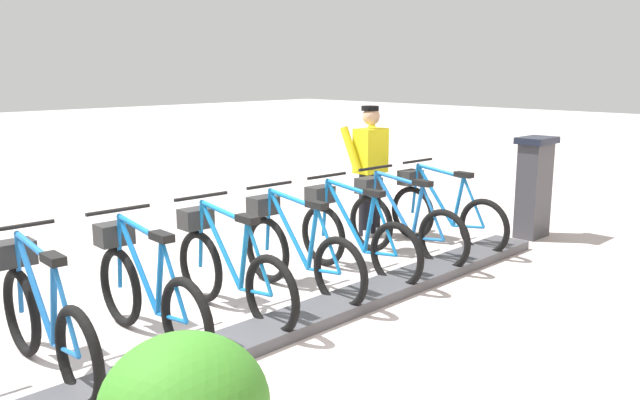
% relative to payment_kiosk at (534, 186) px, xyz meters
% --- Properties ---
extents(ground_plane, '(60.00, 60.00, 0.00)m').
position_rel_payment_kiosk_xyz_m(ground_plane, '(-0.05, 4.99, -0.67)').
color(ground_plane, '#C0B3B1').
extents(dock_rail_base, '(0.44, 8.82, 0.10)m').
position_rel_payment_kiosk_xyz_m(dock_rail_base, '(-0.05, 4.99, -0.62)').
color(dock_rail_base, '#47474C').
rests_on(dock_rail_base, ground).
extents(payment_kiosk, '(0.36, 0.52, 1.28)m').
position_rel_payment_kiosk_xyz_m(payment_kiosk, '(0.00, 0.00, 0.00)').
color(payment_kiosk, '#38383D').
rests_on(payment_kiosk, ground).
extents(bike_docked_0, '(1.72, 0.54, 1.02)m').
position_rel_payment_kiosk_xyz_m(bike_docked_0, '(0.57, 1.18, -0.24)').
color(bike_docked_0, black).
rests_on(bike_docked_0, ground).
extents(bike_docked_1, '(1.72, 0.54, 1.02)m').
position_rel_payment_kiosk_xyz_m(bike_docked_1, '(0.57, 1.98, -0.24)').
color(bike_docked_1, black).
rests_on(bike_docked_1, ground).
extents(bike_docked_2, '(1.72, 0.54, 1.02)m').
position_rel_payment_kiosk_xyz_m(bike_docked_2, '(0.57, 2.78, -0.24)').
color(bike_docked_2, black).
rests_on(bike_docked_2, ground).
extents(bike_docked_3, '(1.72, 0.54, 1.02)m').
position_rel_payment_kiosk_xyz_m(bike_docked_3, '(0.57, 3.58, -0.24)').
color(bike_docked_3, black).
rests_on(bike_docked_3, ground).
extents(bike_docked_4, '(1.72, 0.54, 1.02)m').
position_rel_payment_kiosk_xyz_m(bike_docked_4, '(0.57, 4.38, -0.24)').
color(bike_docked_4, black).
rests_on(bike_docked_4, ground).
extents(bike_docked_5, '(1.72, 0.54, 1.02)m').
position_rel_payment_kiosk_xyz_m(bike_docked_5, '(0.57, 5.19, -0.24)').
color(bike_docked_5, black).
rests_on(bike_docked_5, ground).
extents(bike_docked_6, '(1.72, 0.54, 1.02)m').
position_rel_payment_kiosk_xyz_m(bike_docked_6, '(0.57, 5.99, -0.24)').
color(bike_docked_6, black).
rests_on(bike_docked_6, ground).
extents(worker_near_rack, '(0.46, 0.62, 1.66)m').
position_rel_payment_kiosk_xyz_m(worker_near_rack, '(1.53, 1.40, 0.24)').
color(worker_near_rack, white).
rests_on(worker_near_rack, ground).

